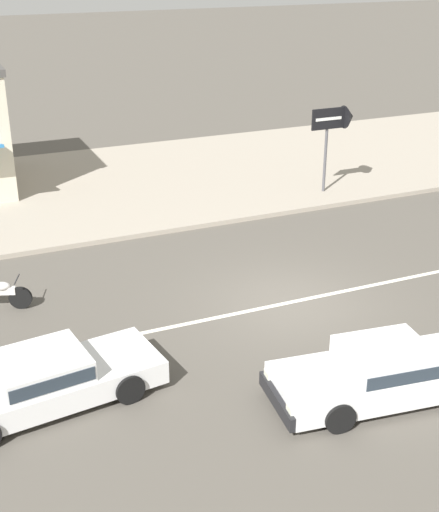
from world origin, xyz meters
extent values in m
plane|color=#544F47|center=(0.00, 0.00, 0.00)|extent=(160.00, 160.00, 0.00)
cube|color=silver|center=(0.00, 0.00, 0.00)|extent=(50.40, 0.14, 0.01)
cube|color=#9E9384|center=(0.00, 10.48, 0.07)|extent=(68.00, 10.00, 0.15)
cube|color=white|center=(-0.13, -4.18, 0.41)|extent=(4.64, 2.19, 0.48)
cube|color=white|center=(-0.19, -4.17, 0.85)|extent=(1.84, 1.69, 0.42)
cube|color=#28333D|center=(-0.19, -4.17, 0.85)|extent=(1.78, 1.72, 0.27)
cube|color=black|center=(-2.40, -3.91, 0.31)|extent=(0.31, 1.65, 0.28)
cube|color=white|center=(-2.44, -4.50, 0.51)|extent=(0.11, 0.25, 0.14)
cube|color=white|center=(-2.31, -3.33, 0.51)|extent=(0.11, 0.25, 0.14)
cylinder|color=black|center=(-1.60, -4.81, 0.30)|extent=(0.62, 0.29, 0.60)
cylinder|color=black|center=(-1.42, -3.23, 0.30)|extent=(0.62, 0.29, 0.60)
cylinder|color=black|center=(1.33, -3.55, 0.30)|extent=(0.62, 0.29, 0.60)
cube|color=white|center=(-6.31, -1.85, 0.41)|extent=(4.65, 2.20, 0.48)
cube|color=white|center=(-6.37, -1.86, 0.85)|extent=(1.85, 1.67, 0.42)
cube|color=#28333D|center=(-6.37, -1.86, 0.85)|extent=(1.79, 1.69, 0.27)
cylinder|color=black|center=(-4.84, -2.43, 0.30)|extent=(0.62, 0.30, 0.60)
cylinder|color=black|center=(-5.04, -0.91, 0.30)|extent=(0.62, 0.30, 0.60)
cylinder|color=black|center=(-6.15, 2.33, 0.28)|extent=(0.56, 0.29, 0.56)
ellipsoid|color=silver|center=(-6.53, 2.47, 0.60)|extent=(0.46, 0.36, 0.22)
cylinder|color=#232326|center=(-6.17, 2.34, 0.78)|extent=(0.22, 0.54, 0.03)
cylinder|color=#4C4C51|center=(5.00, 6.77, 1.26)|extent=(0.10, 0.10, 2.22)
cube|color=black|center=(5.00, 6.73, 2.72)|extent=(1.25, 0.06, 0.71)
cone|color=black|center=(5.80, 6.73, 2.72)|extent=(0.36, 0.78, 0.78)
cube|color=white|center=(5.00, 6.70, 2.72)|extent=(1.00, 0.01, 0.10)
camera|label=1|loc=(-7.79, -13.70, 8.18)|focal=50.00mm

